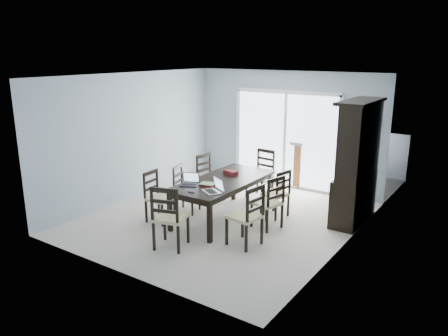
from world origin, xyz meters
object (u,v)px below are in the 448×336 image
(laptop_dark, at_px, (189,183))
(hot_tub, at_px, (291,153))
(chair_end_near, at_px, (168,211))
(chair_end_far, at_px, (263,168))
(game_box, at_px, (231,172))
(dining_table, at_px, (223,184))
(laptop_silver, at_px, (212,189))
(chair_left_near, at_px, (156,191))
(chair_left_mid, at_px, (183,184))
(chair_right_far, at_px, (279,189))
(chair_right_mid, at_px, (271,197))
(chair_left_far, at_px, (208,173))
(chair_right_near, at_px, (250,210))
(china_hutch, at_px, (357,164))
(cell_phone, at_px, (191,192))

(laptop_dark, distance_m, hot_tub, 4.14)
(chair_end_near, height_order, chair_end_far, chair_end_near)
(chair_end_far, distance_m, game_box, 1.17)
(dining_table, height_order, laptop_silver, laptop_silver)
(chair_left_near, xyz_separation_m, laptop_dark, (0.66, 0.14, 0.23))
(chair_left_mid, xyz_separation_m, chair_right_far, (1.68, 0.74, 0.00))
(chair_right_mid, height_order, chair_end_far, chair_end_far)
(chair_left_near, distance_m, laptop_dark, 0.72)
(laptop_dark, relative_size, hot_tub, 0.15)
(chair_end_near, bearing_deg, chair_left_mid, 104.19)
(laptop_silver, bearing_deg, chair_left_far, 157.15)
(chair_right_far, distance_m, chair_end_far, 1.26)
(chair_right_near, relative_size, laptop_silver, 2.92)
(chair_end_near, relative_size, hot_tub, 0.50)
(chair_right_far, relative_size, hot_tub, 0.44)
(china_hutch, xyz_separation_m, chair_left_near, (-2.98, -2.01, -0.51))
(laptop_silver, distance_m, cell_phone, 0.34)
(chair_left_near, relative_size, hot_tub, 0.45)
(chair_right_near, bearing_deg, chair_left_far, 59.88)
(laptop_silver, bearing_deg, chair_left_mid, -179.64)
(chair_left_near, relative_size, chair_right_far, 1.01)
(laptop_silver, bearing_deg, chair_left_near, -148.93)
(chair_right_near, distance_m, laptop_silver, 0.79)
(china_hutch, xyz_separation_m, chair_left_far, (-2.89, -0.55, -0.49))
(chair_left_mid, distance_m, game_box, 0.95)
(chair_end_near, bearing_deg, chair_right_far, 52.77)
(dining_table, distance_m, hot_tub, 3.53)
(chair_left_near, xyz_separation_m, chair_end_far, (0.91, 2.31, 0.05))
(china_hutch, xyz_separation_m, laptop_silver, (-1.77, -1.96, -0.27))
(chair_end_far, height_order, laptop_silver, chair_end_far)
(chair_end_near, relative_size, laptop_silver, 3.00)
(chair_right_far, bearing_deg, hot_tub, 34.65)
(chair_left_near, bearing_deg, chair_left_mid, 167.16)
(chair_right_near, distance_m, chair_end_near, 1.27)
(chair_left_mid, relative_size, laptop_dark, 2.92)
(cell_phone, bearing_deg, game_box, 105.33)
(laptop_silver, bearing_deg, chair_right_far, 95.81)
(dining_table, relative_size, chair_right_far, 2.09)
(chair_end_near, bearing_deg, hot_tub, 76.72)
(dining_table, bearing_deg, hot_tub, 95.55)
(chair_right_mid, bearing_deg, game_box, 87.77)
(chair_left_near, height_order, chair_right_mid, chair_right_mid)
(chair_left_mid, bearing_deg, laptop_silver, 46.88)
(laptop_silver, height_order, game_box, laptop_silver)
(china_hutch, xyz_separation_m, chair_right_near, (-1.01, -2.01, -0.45))
(chair_right_far, height_order, chair_end_near, chair_end_near)
(china_hutch, bearing_deg, chair_right_far, -152.64)
(laptop_dark, height_order, hot_tub, hot_tub)
(chair_end_far, distance_m, hot_tub, 1.99)
(chair_right_near, bearing_deg, hot_tub, 25.22)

